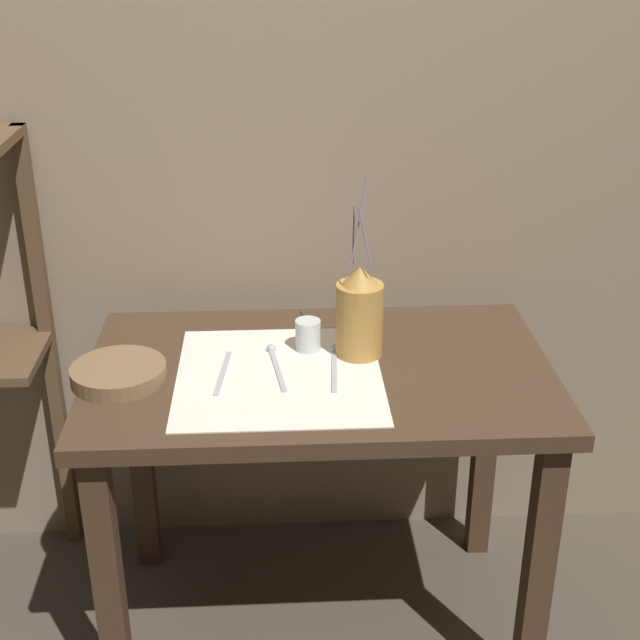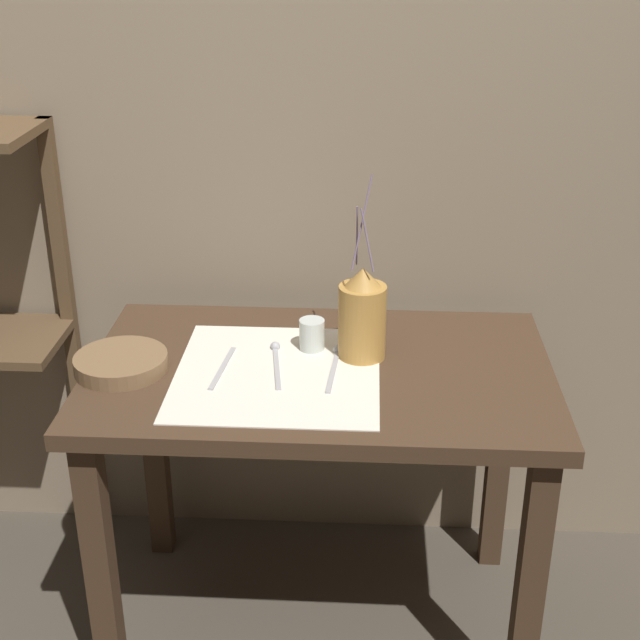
% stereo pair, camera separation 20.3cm
% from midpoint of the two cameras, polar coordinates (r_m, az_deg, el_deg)
% --- Properties ---
extents(ground_plane, '(12.00, 12.00, 0.00)m').
position_cam_midpoint_polar(ground_plane, '(2.54, 2.39, -18.60)').
color(ground_plane, '#473F35').
extents(stone_wall_back, '(7.00, 0.06, 2.40)m').
position_cam_midpoint_polar(stone_wall_back, '(2.35, 3.13, 11.39)').
color(stone_wall_back, gray).
rests_on(stone_wall_back, ground_plane).
extents(wooden_table, '(1.09, 0.67, 0.77)m').
position_cam_midpoint_polar(wooden_table, '(2.15, 2.70, -5.94)').
color(wooden_table, '#422D1E').
rests_on(wooden_table, ground_plane).
extents(linen_cloth, '(0.47, 0.48, 0.00)m').
position_cam_midpoint_polar(linen_cloth, '(2.05, 0.09, -3.48)').
color(linen_cloth, silver).
rests_on(linen_cloth, wooden_table).
extents(pitcher_with_flowers, '(0.11, 0.11, 0.44)m').
position_cam_midpoint_polar(pitcher_with_flowers, '(2.09, 5.50, 0.17)').
color(pitcher_with_flowers, '#B7843D').
rests_on(pitcher_with_flowers, wooden_table).
extents(wooden_bowl, '(0.22, 0.22, 0.04)m').
position_cam_midpoint_polar(wooden_bowl, '(2.09, -9.93, -2.79)').
color(wooden_bowl, brown).
rests_on(wooden_bowl, wooden_table).
extents(glass_tumbler_near, '(0.06, 0.06, 0.08)m').
position_cam_midpoint_polar(glass_tumbler_near, '(2.15, 2.19, -1.00)').
color(glass_tumbler_near, silver).
rests_on(glass_tumbler_near, wooden_table).
extents(fork_outer, '(0.03, 0.21, 0.00)m').
position_cam_midpoint_polar(fork_outer, '(2.07, -3.48, -3.15)').
color(fork_outer, '#A8A8AD').
rests_on(fork_outer, wooden_table).
extents(spoon_outer, '(0.05, 0.22, 0.02)m').
position_cam_midpoint_polar(spoon_outer, '(2.12, -0.10, -2.34)').
color(spoon_outer, '#A8A8AD').
rests_on(spoon_outer, wooden_table).
extents(spoon_inner, '(0.03, 0.22, 0.02)m').
position_cam_midpoint_polar(spoon_inner, '(2.11, 3.80, -2.52)').
color(spoon_inner, '#A8A8AD').
rests_on(spoon_inner, wooden_table).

